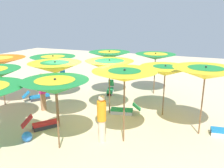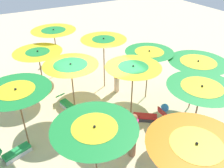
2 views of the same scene
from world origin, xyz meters
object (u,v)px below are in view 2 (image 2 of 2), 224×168
beach_umbrella_0 (195,149)px  beach_umbrella_2 (197,66)px  beach_umbrella_5 (149,56)px  beachgoer_2 (133,135)px  beach_ball (165,108)px  beach_umbrella_7 (71,70)px  beach_umbrella_11 (54,34)px  lounger_3 (50,64)px  beach_umbrella_3 (95,133)px  beach_umbrella_8 (104,43)px  beach_umbrella_4 (133,72)px  beachgoer_0 (117,75)px  lounger_0 (67,104)px  beach_umbrella_10 (38,56)px  lounger_1 (148,116)px  beach_umbrella_6 (17,94)px  lounger_2 (13,153)px  beach_umbrella_1 (201,92)px

beach_umbrella_0 → beach_umbrella_2: bearing=133.0°
beach_umbrella_5 → beach_umbrella_2: bearing=36.9°
beachgoer_2 → beach_ball: beachgoer_2 is taller
beach_umbrella_7 → beach_umbrella_11: beach_umbrella_11 is taller
beach_ball → lounger_3: bearing=-153.8°
beach_umbrella_3 → beach_umbrella_8: bearing=150.3°
beach_umbrella_4 → beach_umbrella_11: size_ratio=1.01×
beach_umbrella_8 → beachgoer_0: 1.58m
beach_umbrella_3 → lounger_0: (-3.95, 0.52, -1.81)m
beach_umbrella_2 → beach_umbrella_8: size_ratio=0.92×
beach_umbrella_3 → lounger_3: (-7.96, 0.95, -1.77)m
beach_umbrella_10 → beach_ball: 5.77m
beach_umbrella_8 → beach_umbrella_11: size_ratio=1.01×
beach_umbrella_10 → beachgoer_0: bearing=65.0°
beachgoer_0 → lounger_1: bearing=26.8°
beach_umbrella_4 → beach_umbrella_6: size_ratio=1.02×
beach_umbrella_4 → beachgoer_2: beach_umbrella_4 is taller
beach_umbrella_8 → beach_umbrella_6: bearing=-60.5°
lounger_2 → beach_ball: lounger_2 is taller
beach_umbrella_3 → beachgoer_2: (-0.45, 1.50, -1.11)m
beachgoer_2 → beach_umbrella_11: bearing=110.4°
lounger_2 → beach_ball: (0.46, 5.94, -0.04)m
beach_umbrella_0 → beach_umbrella_11: size_ratio=0.94×
beach_umbrella_5 → lounger_1: bearing=-32.9°
beach_umbrella_2 → beach_umbrella_3: beach_umbrella_3 is taller
beach_umbrella_7 → beachgoer_2: (2.87, 0.87, -1.22)m
beach_umbrella_4 → lounger_1: bearing=67.1°
beach_umbrella_8 → beach_umbrella_0: bearing=-8.8°
beach_umbrella_2 → lounger_1: beach_umbrella_2 is taller
lounger_2 → beach_umbrella_10: bearing=42.1°
beach_umbrella_3 → lounger_0: beach_umbrella_3 is taller
beach_umbrella_10 → lounger_1: (3.88, 3.06, -1.73)m
beach_umbrella_10 → lounger_3: size_ratio=1.89×
beach_umbrella_2 → beachgoer_2: 3.87m
beach_umbrella_1 → beach_umbrella_8: beach_umbrella_8 is taller
lounger_2 → beach_umbrella_5: bearing=-10.1°
beach_umbrella_6 → beach_umbrella_8: (-2.33, 4.12, 0.04)m
beach_umbrella_5 → lounger_0: (-0.93, -3.40, -1.85)m
lounger_0 → beach_umbrella_10: bearing=-173.7°
beach_umbrella_1 → beach_umbrella_10: 6.66m
beach_umbrella_3 → lounger_1: 3.88m
beach_umbrella_1 → beach_umbrella_7: bearing=-137.5°
beach_umbrella_1 → beach_umbrella_2: bearing=136.4°
beach_umbrella_2 → beach_ball: 2.12m
beach_umbrella_1 → beach_umbrella_2: 2.03m
beach_umbrella_7 → lounger_1: (1.69, 2.39, -1.90)m
beach_umbrella_8 → beachgoer_0: size_ratio=1.51×
beachgoer_0 → beach_umbrella_4: bearing=10.5°
beach_umbrella_1 → beachgoer_2: (-0.46, -2.18, -1.17)m
beach_umbrella_1 → beachgoer_2: 2.52m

